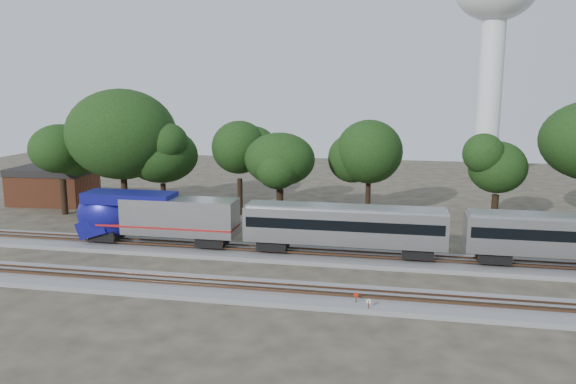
% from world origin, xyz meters
% --- Properties ---
extents(ground, '(160.00, 160.00, 0.00)m').
position_xyz_m(ground, '(0.00, 0.00, 0.00)').
color(ground, '#383328').
rests_on(ground, ground).
extents(track_far, '(160.00, 5.00, 0.73)m').
position_xyz_m(track_far, '(0.00, 6.00, 0.21)').
color(track_far, slate).
rests_on(track_far, ground).
extents(track_near, '(160.00, 5.00, 0.73)m').
position_xyz_m(track_near, '(0.00, -4.00, 0.21)').
color(track_near, slate).
rests_on(track_near, ground).
extents(switch_stand_red, '(0.35, 0.18, 1.14)m').
position_xyz_m(switch_stand_red, '(6.06, -5.23, 0.73)').
color(switch_stand_red, '#512D19').
rests_on(switch_stand_red, ground).
extents(switch_stand_white, '(0.35, 0.07, 1.11)m').
position_xyz_m(switch_stand_white, '(7.00, -6.24, 0.71)').
color(switch_stand_white, '#512D19').
rests_on(switch_stand_white, ground).
extents(switch_lever, '(0.56, 0.43, 0.30)m').
position_xyz_m(switch_lever, '(8.33, -5.74, 0.15)').
color(switch_lever, '#512D19').
rests_on(switch_lever, ground).
extents(water_tower, '(13.46, 13.46, 37.26)m').
position_xyz_m(water_tower, '(22.99, 53.62, 27.60)').
color(water_tower, silver).
rests_on(water_tower, ground).
extents(brick_building, '(10.72, 7.84, 4.97)m').
position_xyz_m(brick_building, '(-37.47, 24.06, 2.50)').
color(brick_building, brown).
rests_on(brick_building, ground).
extents(tree_0, '(8.38, 8.38, 11.82)m').
position_xyz_m(tree_0, '(-32.10, 18.11, 8.23)').
color(tree_0, black).
rests_on(tree_0, ground).
extents(tree_1, '(10.30, 10.30, 14.52)m').
position_xyz_m(tree_1, '(-23.92, 18.20, 10.12)').
color(tree_1, black).
rests_on(tree_1, ground).
extents(tree_2, '(7.65, 7.65, 10.78)m').
position_xyz_m(tree_2, '(-19.50, 19.64, 7.50)').
color(tree_2, black).
rests_on(tree_2, ground).
extents(tree_3, '(8.59, 8.59, 12.11)m').
position_xyz_m(tree_3, '(-10.43, 22.11, 8.43)').
color(tree_3, black).
rests_on(tree_3, ground).
extents(tree_4, '(7.73, 7.73, 10.89)m').
position_xyz_m(tree_4, '(-4.55, 18.27, 7.58)').
color(tree_4, black).
rests_on(tree_4, ground).
extents(tree_5, '(8.25, 8.25, 11.62)m').
position_xyz_m(tree_5, '(5.27, 23.44, 8.09)').
color(tree_5, black).
rests_on(tree_5, ground).
extents(tree_6, '(6.95, 6.95, 9.79)m').
position_xyz_m(tree_6, '(19.69, 21.94, 6.81)').
color(tree_6, black).
rests_on(tree_6, ground).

